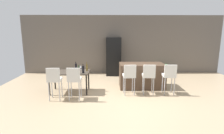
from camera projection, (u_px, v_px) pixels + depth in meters
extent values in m
plane|color=tan|center=(129.00, 93.00, 6.35)|extent=(10.00, 10.00, 0.00)
cube|color=#665B51|center=(122.00, 45.00, 9.11)|extent=(10.00, 0.12, 2.90)
cube|color=#4C3828|center=(142.00, 75.00, 6.89)|extent=(1.68, 0.88, 0.92)
cube|color=silver|center=(129.00, 76.00, 6.10)|extent=(0.43, 0.43, 0.08)
cube|color=silver|center=(130.00, 70.00, 5.89)|extent=(0.40, 0.09, 0.36)
cylinder|color=#B2B2B7|center=(123.00, 84.00, 6.31)|extent=(0.03, 0.03, 0.61)
cylinder|color=#B2B2B7|center=(132.00, 84.00, 6.34)|extent=(0.03, 0.03, 0.61)
cylinder|color=#B2B2B7|center=(125.00, 87.00, 6.00)|extent=(0.03, 0.03, 0.61)
cylinder|color=#B2B2B7|center=(134.00, 87.00, 6.02)|extent=(0.03, 0.03, 0.61)
cube|color=silver|center=(148.00, 76.00, 6.11)|extent=(0.43, 0.43, 0.08)
cube|color=silver|center=(149.00, 70.00, 5.90)|extent=(0.40, 0.09, 0.36)
cylinder|color=#B2B2B7|center=(143.00, 84.00, 6.34)|extent=(0.03, 0.03, 0.61)
cylinder|color=#B2B2B7|center=(152.00, 84.00, 6.33)|extent=(0.03, 0.03, 0.61)
cylinder|color=#B2B2B7|center=(144.00, 87.00, 6.03)|extent=(0.03, 0.03, 0.61)
cylinder|color=#B2B2B7|center=(153.00, 87.00, 6.01)|extent=(0.03, 0.03, 0.61)
cube|color=silver|center=(169.00, 75.00, 6.12)|extent=(0.42, 0.42, 0.08)
cube|color=silver|center=(171.00, 70.00, 5.91)|extent=(0.40, 0.08, 0.36)
cylinder|color=#B2B2B7|center=(162.00, 84.00, 6.36)|extent=(0.03, 0.03, 0.61)
cylinder|color=#B2B2B7|center=(172.00, 84.00, 6.34)|extent=(0.03, 0.03, 0.61)
cylinder|color=#B2B2B7|center=(165.00, 86.00, 6.04)|extent=(0.03, 0.03, 0.61)
cylinder|color=#B2B2B7|center=(174.00, 87.00, 6.03)|extent=(0.03, 0.03, 0.61)
cube|color=#4C4238|center=(69.00, 72.00, 6.28)|extent=(1.37, 0.78, 0.04)
cylinder|color=black|center=(55.00, 80.00, 6.67)|extent=(0.05, 0.05, 0.70)
cylinder|color=black|center=(89.00, 80.00, 6.69)|extent=(0.05, 0.05, 0.70)
cylinder|color=black|center=(49.00, 85.00, 6.02)|extent=(0.05, 0.05, 0.70)
cylinder|color=black|center=(86.00, 85.00, 6.05)|extent=(0.05, 0.05, 0.70)
cube|color=silver|center=(55.00, 79.00, 5.62)|extent=(0.41, 0.41, 0.08)
cube|color=silver|center=(53.00, 74.00, 5.41)|extent=(0.40, 0.07, 0.36)
cylinder|color=#B2B2B7|center=(52.00, 88.00, 5.84)|extent=(0.03, 0.03, 0.61)
cylinder|color=#B2B2B7|center=(62.00, 88.00, 5.85)|extent=(0.03, 0.03, 0.61)
cylinder|color=#B2B2B7|center=(49.00, 92.00, 5.52)|extent=(0.03, 0.03, 0.61)
cylinder|color=#B2B2B7|center=(59.00, 92.00, 5.54)|extent=(0.03, 0.03, 0.61)
cube|color=silver|center=(75.00, 79.00, 5.63)|extent=(0.41, 0.41, 0.08)
cube|color=silver|center=(73.00, 74.00, 5.42)|extent=(0.40, 0.07, 0.36)
cylinder|color=#B2B2B7|center=(71.00, 88.00, 5.85)|extent=(0.03, 0.03, 0.61)
cylinder|color=#B2B2B7|center=(81.00, 88.00, 5.85)|extent=(0.03, 0.03, 0.61)
cylinder|color=#B2B2B7|center=(69.00, 92.00, 5.54)|extent=(0.03, 0.03, 0.61)
cylinder|color=#B2B2B7|center=(79.00, 92.00, 5.54)|extent=(0.03, 0.03, 0.61)
cylinder|color=#194723|center=(79.00, 71.00, 5.95)|extent=(0.06, 0.06, 0.20)
cylinder|color=#194723|center=(79.00, 67.00, 5.92)|extent=(0.02, 0.02, 0.09)
cylinder|color=brown|center=(87.00, 68.00, 6.39)|extent=(0.06, 0.06, 0.23)
cylinder|color=brown|center=(87.00, 63.00, 6.36)|extent=(0.02, 0.02, 0.09)
cylinder|color=black|center=(76.00, 67.00, 6.50)|extent=(0.07, 0.07, 0.24)
cylinder|color=black|center=(76.00, 63.00, 6.47)|extent=(0.02, 0.02, 0.07)
cylinder|color=black|center=(83.00, 69.00, 6.08)|extent=(0.08, 0.08, 0.24)
cylinder|color=black|center=(83.00, 65.00, 6.05)|extent=(0.03, 0.03, 0.07)
cylinder|color=silver|center=(81.00, 70.00, 6.59)|extent=(0.06, 0.06, 0.00)
cylinder|color=silver|center=(81.00, 69.00, 6.58)|extent=(0.01, 0.01, 0.08)
cone|color=silver|center=(81.00, 66.00, 6.56)|extent=(0.07, 0.07, 0.09)
cube|color=black|center=(113.00, 56.00, 8.77)|extent=(0.72, 0.68, 1.84)
cylinder|color=beige|center=(165.00, 72.00, 8.97)|extent=(0.24, 0.24, 0.22)
sphere|color=#2D6B33|center=(165.00, 67.00, 8.92)|extent=(0.33, 0.33, 0.33)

